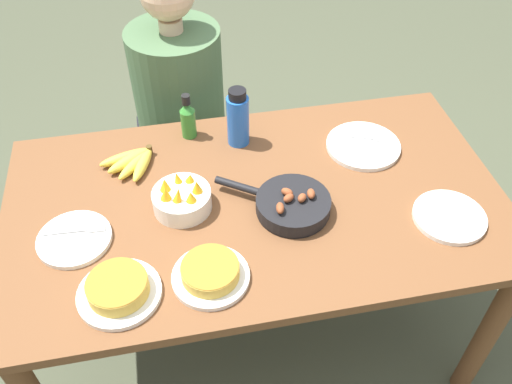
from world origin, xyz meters
TOP-DOWN VIEW (x-y plane):
  - ground_plane at (0.00, 0.00)m, footprint 14.00×14.00m
  - dining_table at (0.00, 0.00)m, footprint 1.56×0.88m
  - banana_bunch at (-0.37, 0.23)m, footprint 0.19×0.17m
  - skillet at (0.10, -0.07)m, footprint 0.34×0.27m
  - frittata_plate_center at (-0.43, -0.28)m, footprint 0.23×0.23m
  - frittata_plate_side at (-0.18, -0.28)m, footprint 0.21×0.21m
  - empty_plate_near_front at (0.56, -0.20)m, footprint 0.22×0.22m
  - empty_plate_far_left at (0.41, 0.17)m, footprint 0.26×0.26m
  - empty_plate_far_right at (-0.55, -0.07)m, footprint 0.22×0.22m
  - fruit_bowl_mango at (-0.23, 0.01)m, footprint 0.18×0.18m
  - water_bottle at (-0.01, 0.29)m, footprint 0.08×0.08m
  - hot_sauce_bottle at (-0.17, 0.36)m, footprint 0.05×0.05m
  - person_figure at (-0.18, 0.73)m, footprint 0.41×0.41m

SIDE VIEW (x-z plane):
  - ground_plane at x=0.00m, z-range 0.00..0.00m
  - person_figure at x=-0.18m, z-range -0.11..1.12m
  - dining_table at x=0.00m, z-range 0.28..1.05m
  - empty_plate_far_left at x=0.41m, z-range 0.77..0.79m
  - empty_plate_near_front at x=0.56m, z-range 0.77..0.79m
  - empty_plate_far_right at x=-0.55m, z-range 0.77..0.79m
  - banana_bunch at x=-0.37m, z-range 0.77..0.81m
  - frittata_plate_side at x=-0.18m, z-range 0.77..0.83m
  - frittata_plate_center at x=-0.43m, z-range 0.77..0.83m
  - skillet at x=0.10m, z-range 0.76..0.84m
  - fruit_bowl_mango at x=-0.23m, z-range 0.76..0.87m
  - hot_sauce_bottle at x=-0.17m, z-range 0.76..0.93m
  - water_bottle at x=-0.01m, z-range 0.77..0.98m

